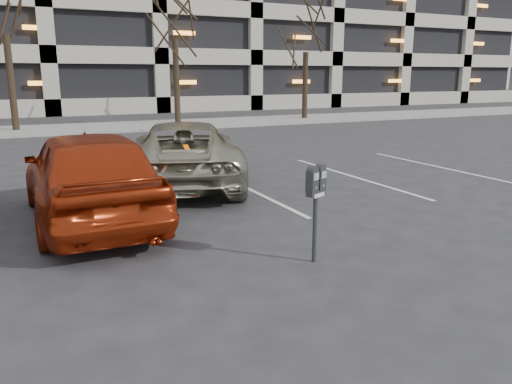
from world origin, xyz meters
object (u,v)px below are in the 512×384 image
object	(u,v)px
suv_silver	(184,153)
car_red	(90,175)
tree_d	(307,9)
parking_meter	(316,190)

from	to	relation	value
suv_silver	car_red	xyz separation A→B (m)	(-2.27, -2.13, 0.09)
tree_d	parking_meter	world-z (taller)	tree_d
tree_d	car_red	distance (m)	20.28
tree_d	suv_silver	world-z (taller)	tree_d
parking_meter	suv_silver	distance (m)	5.30
tree_d	parking_meter	size ratio (longest dim) A/B	6.25
tree_d	car_red	bearing A→B (deg)	-131.03
parking_meter	car_red	world-z (taller)	car_red
parking_meter	car_red	size ratio (longest dim) A/B	0.27
parking_meter	suv_silver	world-z (taller)	suv_silver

